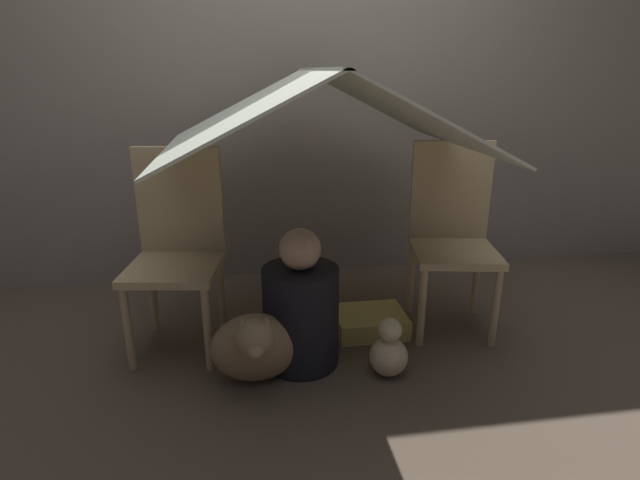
{
  "coord_description": "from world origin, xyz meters",
  "views": [
    {
      "loc": [
        -0.34,
        -2.11,
        1.26
      ],
      "look_at": [
        0.0,
        0.06,
        0.51
      ],
      "focal_mm": 28.0,
      "sensor_mm": 36.0,
      "label": 1
    }
  ],
  "objects_px": {
    "chair_left": "(177,245)",
    "dog": "(255,346)",
    "chair_right": "(452,231)",
    "person_front": "(301,310)"
  },
  "relations": [
    {
      "from": "chair_left",
      "to": "dog",
      "type": "height_order",
      "value": "chair_left"
    },
    {
      "from": "chair_right",
      "to": "dog",
      "type": "height_order",
      "value": "chair_right"
    },
    {
      "from": "chair_left",
      "to": "chair_right",
      "type": "height_order",
      "value": "same"
    },
    {
      "from": "chair_right",
      "to": "person_front",
      "type": "relative_size",
      "value": 1.47
    },
    {
      "from": "chair_left",
      "to": "chair_right",
      "type": "relative_size",
      "value": 1.0
    },
    {
      "from": "chair_left",
      "to": "chair_right",
      "type": "distance_m",
      "value": 1.34
    },
    {
      "from": "dog",
      "to": "person_front",
      "type": "bearing_deg",
      "value": 32.87
    },
    {
      "from": "chair_right",
      "to": "dog",
      "type": "xyz_separation_m",
      "value": [
        -1.01,
        -0.41,
        -0.32
      ]
    },
    {
      "from": "chair_right",
      "to": "person_front",
      "type": "bearing_deg",
      "value": -150.45
    },
    {
      "from": "chair_left",
      "to": "chair_right",
      "type": "bearing_deg",
      "value": 8.71
    }
  ]
}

